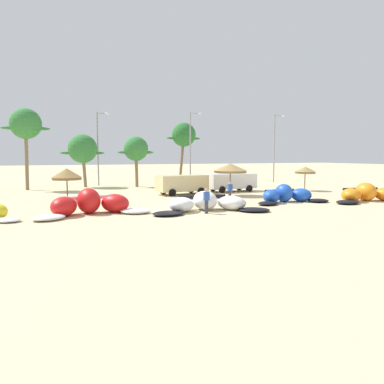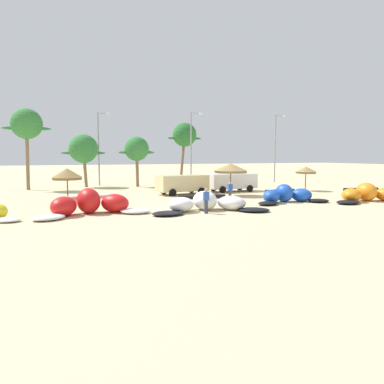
% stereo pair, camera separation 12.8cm
% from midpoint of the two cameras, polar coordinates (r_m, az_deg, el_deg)
% --- Properties ---
extents(ground_plane, '(260.00, 260.00, 0.00)m').
position_cam_midpoint_polar(ground_plane, '(25.30, -1.61, -2.80)').
color(ground_plane, beige).
extents(kite_left, '(7.59, 3.88, 1.63)m').
position_cam_midpoint_polar(kite_left, '(24.33, -15.55, -1.86)').
color(kite_left, white).
rests_on(kite_left, ground).
extents(kite_left_of_center, '(8.24, 4.31, 1.31)m').
position_cam_midpoint_polar(kite_left_of_center, '(24.91, 2.17, -1.76)').
color(kite_left_of_center, black).
rests_on(kite_left_of_center, ground).
extents(kite_center, '(6.66, 3.11, 1.45)m').
position_cam_midpoint_polar(kite_center, '(30.35, 14.21, -0.51)').
color(kite_center, black).
rests_on(kite_center, ground).
extents(kite_right_of_center, '(7.63, 4.24, 1.49)m').
position_cam_midpoint_polar(kite_right_of_center, '(33.25, 25.49, -0.33)').
color(kite_right_of_center, black).
rests_on(kite_right_of_center, ground).
extents(beach_umbrella_near_van, '(2.47, 2.47, 2.67)m').
position_cam_midpoint_polar(beach_umbrella_near_van, '(32.15, -18.84, 2.64)').
color(beach_umbrella_near_van, brown).
rests_on(beach_umbrella_near_van, ground).
extents(beach_umbrella_middle, '(3.14, 3.14, 2.99)m').
position_cam_midpoint_polar(beach_umbrella_middle, '(34.41, 5.81, 3.67)').
color(beach_umbrella_middle, brown).
rests_on(beach_umbrella_middle, ground).
extents(beach_umbrella_near_palms, '(2.20, 2.20, 2.55)m').
position_cam_midpoint_polar(beach_umbrella_near_palms, '(40.81, 16.95, 3.24)').
color(beach_umbrella_near_palms, brown).
rests_on(beach_umbrella_near_palms, ground).
extents(parked_van, '(5.18, 2.34, 1.84)m').
position_cam_midpoint_polar(parked_van, '(38.45, 5.79, 1.70)').
color(parked_van, white).
rests_on(parked_van, ground).
extents(parked_car_second, '(5.05, 2.61, 1.84)m').
position_cam_midpoint_polar(parked_car_second, '(35.33, -1.81, 1.38)').
color(parked_car_second, beige).
rests_on(parked_car_second, ground).
extents(person_near_kites, '(0.36, 0.24, 1.62)m').
position_cam_midpoint_polar(person_near_kites, '(29.87, 5.73, 0.06)').
color(person_near_kites, '#383842').
rests_on(person_near_kites, ground).
extents(person_by_umbrellas, '(0.36, 0.24, 1.62)m').
position_cam_midpoint_polar(person_by_umbrellas, '(23.71, 2.08, -1.36)').
color(person_by_umbrellas, '#383842').
rests_on(person_by_umbrellas, ground).
extents(palm_left, '(4.91, 3.27, 8.74)m').
position_cam_midpoint_polar(palm_left, '(43.87, -24.32, 9.44)').
color(palm_left, '#7F6647').
rests_on(palm_left, ground).
extents(palm_left_of_gap, '(5.07, 3.38, 6.21)m').
position_cam_midpoint_polar(palm_left_of_gap, '(45.46, -16.57, 6.36)').
color(palm_left_of_gap, '#7F6647').
rests_on(palm_left_of_gap, ground).
extents(palm_center_left, '(4.35, 2.90, 5.97)m').
position_cam_midpoint_polar(palm_center_left, '(44.63, -8.71, 6.52)').
color(palm_center_left, '#7F6647').
rests_on(palm_center_left, ground).
extents(palm_center_right, '(4.85, 3.23, 8.13)m').
position_cam_midpoint_polar(palm_center_right, '(50.48, -1.35, 8.71)').
color(palm_center_right, brown).
rests_on(palm_center_right, ground).
extents(lamppost_west, '(1.62, 0.24, 9.04)m').
position_cam_midpoint_polar(lamppost_west, '(47.47, -14.24, 7.06)').
color(lamppost_west, gray).
rests_on(lamppost_west, ground).
extents(lamppost_west_center, '(1.64, 0.24, 9.12)m').
position_cam_midpoint_polar(lamppost_west_center, '(46.91, -0.20, 7.31)').
color(lamppost_west_center, gray).
rests_on(lamppost_west_center, ground).
extents(lamppost_east_center, '(1.74, 0.24, 9.39)m').
position_cam_midpoint_polar(lamppost_east_center, '(53.26, 12.60, 7.13)').
color(lamppost_east_center, gray).
rests_on(lamppost_east_center, ground).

